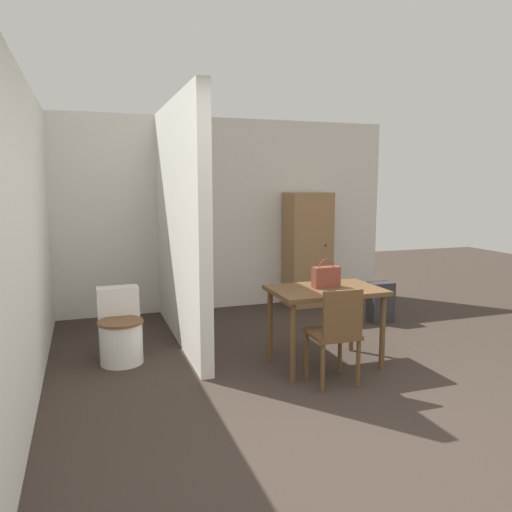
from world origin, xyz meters
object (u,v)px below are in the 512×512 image
at_px(handbag, 326,277).
at_px(wooden_cabinet, 307,249).
at_px(space_heater, 381,302).
at_px(dining_table, 325,298).
at_px(wooden_chair, 336,332).
at_px(toilet, 120,332).

xyz_separation_m(handbag, wooden_cabinet, (0.80, 2.14, -0.05)).
distance_m(handbag, space_heater, 1.78).
distance_m(handbag, wooden_cabinet, 2.28).
xyz_separation_m(dining_table, wooden_cabinet, (0.82, 2.17, 0.14)).
xyz_separation_m(handbag, space_heater, (1.29, 1.07, -0.58)).
xyz_separation_m(wooden_cabinet, space_heater, (0.49, -1.06, -0.53)).
bearing_deg(handbag, dining_table, -119.99).
height_order(wooden_chair, space_heater, wooden_chair).
distance_m(wooden_cabinet, space_heater, 1.28).
bearing_deg(handbag, toilet, 158.71).
xyz_separation_m(wooden_chair, wooden_cabinet, (0.95, 2.62, 0.32)).
relative_size(wooden_chair, toilet, 1.23).
relative_size(handbag, space_heater, 0.55).
xyz_separation_m(dining_table, handbag, (0.02, 0.03, 0.19)).
bearing_deg(wooden_cabinet, wooden_chair, -109.97).
bearing_deg(handbag, wooden_cabinet, 69.39).
distance_m(toilet, space_heater, 3.10).
bearing_deg(handbag, wooden_chair, -107.06).
height_order(dining_table, handbag, handbag).
bearing_deg(wooden_chair, wooden_cabinet, 70.96).
xyz_separation_m(wooden_chair, space_heater, (1.44, 1.55, -0.21)).
xyz_separation_m(toilet, space_heater, (3.07, 0.38, -0.04)).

